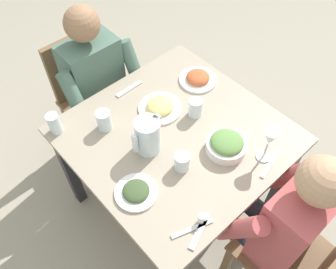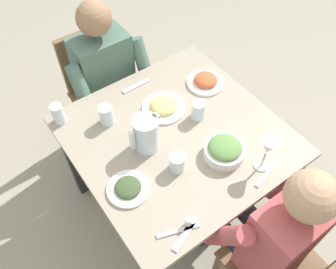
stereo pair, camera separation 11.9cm
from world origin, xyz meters
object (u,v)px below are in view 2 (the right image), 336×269
(dining_table, at_px, (176,147))
(plate_fries, at_px, (164,106))
(water_pitcher, at_px, (146,134))
(salad_bowl, at_px, (224,150))
(water_glass_far_right, at_px, (58,114))
(water_glass_center, at_px, (177,163))
(water_glass_by_pitcher, at_px, (106,115))
(wine_glass, at_px, (268,148))
(water_glass_far_left, at_px, (198,110))
(diner_near, at_px, (113,88))
(plate_rice_curry, at_px, (206,81))
(chair_near, at_px, (100,86))
(salt_shaker, at_px, (188,222))
(plate_dolmas, at_px, (128,188))
(diner_far, at_px, (264,227))

(dining_table, xyz_separation_m, plate_fries, (-0.05, -0.18, 0.13))
(water_pitcher, height_order, salad_bowl, water_pitcher)
(water_pitcher, height_order, water_glass_far_right, water_pitcher)
(water_pitcher, distance_m, plate_fries, 0.27)
(water_glass_far_right, distance_m, water_glass_center, 0.66)
(water_glass_by_pitcher, distance_m, wine_glass, 0.79)
(water_glass_far_left, distance_m, water_glass_center, 0.33)
(diner_near, relative_size, plate_rice_curry, 5.48)
(chair_near, bearing_deg, wine_glass, 102.28)
(water_pitcher, xyz_separation_m, salt_shaker, (0.08, 0.43, -0.07))
(plate_rice_curry, height_order, wine_glass, wine_glass)
(diner_near, distance_m, water_glass_by_pitcher, 0.41)
(dining_table, relative_size, salad_bowl, 5.19)
(diner_near, height_order, plate_dolmas, diner_near)
(diner_far, height_order, plate_rice_curry, diner_far)
(dining_table, distance_m, water_glass_center, 0.25)
(water_glass_center, distance_m, water_glass_by_pitcher, 0.45)
(salad_bowl, height_order, water_glass_far_left, water_glass_far_left)
(salt_shaker, bearing_deg, dining_table, -120.77)
(chair_near, xyz_separation_m, water_pitcher, (0.12, 0.76, 0.36))
(water_glass_center, bearing_deg, wine_glass, 146.41)
(water_glass_far_left, xyz_separation_m, water_glass_center, (0.27, 0.19, -0.01))
(dining_table, distance_m, diner_far, 0.58)
(chair_near, relative_size, water_glass_far_left, 8.26)
(plate_dolmas, distance_m, wine_glass, 0.63)
(water_glass_far_right, xyz_separation_m, water_glass_center, (-0.31, 0.58, -0.01))
(water_pitcher, relative_size, wine_glass, 0.97)
(diner_near, bearing_deg, water_glass_by_pitcher, 57.92)
(water_glass_center, distance_m, salt_shaker, 0.28)
(plate_dolmas, xyz_separation_m, water_glass_far_left, (-0.51, -0.15, 0.04))
(salt_shaker, bearing_deg, water_glass_far_right, -77.07)
(plate_rice_curry, xyz_separation_m, water_glass_far_right, (0.78, -0.22, 0.04))
(plate_rice_curry, bearing_deg, dining_table, 29.49)
(diner_far, xyz_separation_m, wine_glass, (-0.14, -0.20, 0.26))
(diner_far, bearing_deg, plate_fries, -88.64)
(water_glass_far_left, distance_m, salt_shaker, 0.59)
(chair_near, bearing_deg, plate_dolmas, 70.96)
(plate_rice_curry, bearing_deg, wine_glass, 76.55)
(diner_near, xyz_separation_m, water_pitcher, (0.12, 0.55, 0.21))
(dining_table, distance_m, salad_bowl, 0.30)
(wine_glass, bearing_deg, diner_far, 54.49)
(plate_dolmas, bearing_deg, plate_rice_curry, -155.50)
(water_pitcher, height_order, plate_rice_curry, water_pitcher)
(dining_table, relative_size, diner_far, 0.86)
(diner_near, height_order, plate_fries, diner_near)
(salt_shaker, bearing_deg, water_glass_by_pitcher, -90.31)
(diner_far, xyz_separation_m, water_glass_by_pitcher, (0.30, -0.85, 0.17))
(water_glass_far_left, xyz_separation_m, wine_glass, (-0.05, 0.41, 0.09))
(diner_far, relative_size, water_glass_far_right, 10.12)
(salt_shaker, bearing_deg, plate_fries, -116.35)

